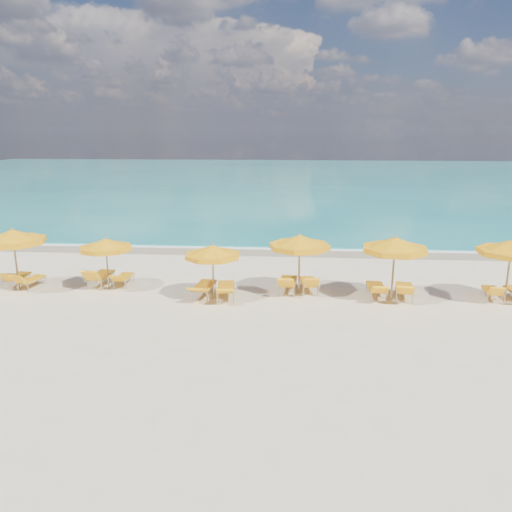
{
  "coord_description": "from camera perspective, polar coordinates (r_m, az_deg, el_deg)",
  "views": [
    {
      "loc": [
        1.56,
        -18.55,
        6.3
      ],
      "look_at": [
        0.0,
        1.5,
        1.2
      ],
      "focal_mm": 35.0,
      "sensor_mm": 36.0,
      "label": 1
    }
  ],
  "objects": [
    {
      "name": "lounger_4_left",
      "position": [
        19.55,
        -5.97,
        -3.92
      ],
      "size": [
        0.86,
        2.09,
        0.74
      ],
      "rotation": [
        0.0,
        0.0,
        -0.11
      ],
      "color": "#A5A8AD",
      "rests_on": "ground"
    },
    {
      "name": "lounger_3_right",
      "position": [
        21.54,
        -14.89,
        -2.72
      ],
      "size": [
        0.57,
        1.65,
        0.71
      ],
      "rotation": [
        0.0,
        0.0,
        0.01
      ],
      "color": "#A5A8AD",
      "rests_on": "ground"
    },
    {
      "name": "ground_plane",
      "position": [
        19.66,
        -0.34,
        -4.47
      ],
      "size": [
        120.0,
        120.0,
        0.0
      ],
      "primitive_type": "plane",
      "color": "beige"
    },
    {
      "name": "umbrella_2",
      "position": [
        21.95,
        -26.03,
        1.95
      ],
      "size": [
        2.68,
        2.68,
        2.56
      ],
      "rotation": [
        0.0,
        0.0,
        -0.07
      ],
      "color": "#A07F50",
      "rests_on": "ground"
    },
    {
      "name": "umbrella_3",
      "position": [
        20.82,
        -16.8,
        1.22
      ],
      "size": [
        2.18,
        2.18,
        2.15
      ],
      "rotation": [
        0.0,
        0.0,
        0.03
      ],
      "color": "#A07F50",
      "rests_on": "ground"
    },
    {
      "name": "lounger_3_left",
      "position": [
        21.78,
        -17.33,
        -2.57
      ],
      "size": [
        0.74,
        1.96,
        0.96
      ],
      "rotation": [
        0.0,
        0.0,
        -0.04
      ],
      "color": "#A5A8AD",
      "rests_on": "ground"
    },
    {
      "name": "wet_sand_band",
      "position": [
        26.76,
        0.98,
        0.61
      ],
      "size": [
        120.0,
        2.6,
        0.01
      ],
      "primitive_type": "cube",
      "color": "tan",
      "rests_on": "ground"
    },
    {
      "name": "whitecap_near",
      "position": [
        36.89,
        -7.47,
        4.28
      ],
      "size": [
        14.0,
        0.36,
        0.05
      ],
      "primitive_type": "cube",
      "color": "white",
      "rests_on": "ground"
    },
    {
      "name": "umbrella_6",
      "position": [
        19.24,
        15.59,
        1.2
      ],
      "size": [
        3.0,
        3.0,
        2.51
      ],
      "rotation": [
        0.0,
        0.0,
        0.25
      ],
      "color": "#A07F50",
      "rests_on": "ground"
    },
    {
      "name": "ocean",
      "position": [
        66.87,
        3.13,
        8.81
      ],
      "size": [
        120.0,
        80.0,
        0.3
      ],
      "primitive_type": "cube",
      "color": "#167D7A",
      "rests_on": "ground"
    },
    {
      "name": "lounger_5_left",
      "position": [
        20.02,
        3.64,
        -3.41
      ],
      "size": [
        0.79,
        1.99,
        0.9
      ],
      "rotation": [
        0.0,
        0.0,
        -0.07
      ],
      "color": "#A5A8AD",
      "rests_on": "ground"
    },
    {
      "name": "umbrella_5",
      "position": [
        19.38,
        5.0,
        1.57
      ],
      "size": [
        2.76,
        2.76,
        2.43
      ],
      "rotation": [
        0.0,
        0.0,
        -0.16
      ],
      "color": "#A07F50",
      "rests_on": "ground"
    },
    {
      "name": "lounger_6_right",
      "position": [
        20.01,
        16.55,
        -4.02
      ],
      "size": [
        0.95,
        2.0,
        0.86
      ],
      "rotation": [
        0.0,
        0.0,
        -0.17
      ],
      "color": "#A5A8AD",
      "rests_on": "ground"
    },
    {
      "name": "lounger_4_right",
      "position": [
        19.31,
        -3.46,
        -4.09
      ],
      "size": [
        0.86,
        2.09,
        0.77
      ],
      "rotation": [
        0.0,
        0.0,
        0.1
      ],
      "color": "#A5A8AD",
      "rests_on": "ground"
    },
    {
      "name": "foam_line",
      "position": [
        27.53,
        1.08,
        1.0
      ],
      "size": [
        120.0,
        1.2,
        0.03
      ],
      "primitive_type": "cube",
      "color": "white",
      "rests_on": "ground"
    },
    {
      "name": "whitecap_far",
      "position": [
        43.5,
        12.97,
        5.54
      ],
      "size": [
        18.0,
        0.3,
        0.05
      ],
      "primitive_type": "cube",
      "color": "white",
      "rests_on": "ground"
    },
    {
      "name": "lounger_6_left",
      "position": [
        19.85,
        13.56,
        -3.98
      ],
      "size": [
        0.67,
        1.92,
        0.82
      ],
      "rotation": [
        0.0,
        0.0,
        -0.01
      ],
      "color": "#A5A8AD",
      "rests_on": "ground"
    },
    {
      "name": "lounger_5_right",
      "position": [
        20.12,
        6.03,
        -3.42
      ],
      "size": [
        0.8,
        1.84,
        0.87
      ],
      "rotation": [
        0.0,
        0.0,
        0.11
      ],
      "color": "#A5A8AD",
      "rests_on": "ground"
    },
    {
      "name": "lounger_2_left",
      "position": [
        23.06,
        -25.59,
        -2.51
      ],
      "size": [
        0.67,
        1.73,
        0.81
      ],
      "rotation": [
        0.0,
        0.0,
        0.06
      ],
      "color": "#A5A8AD",
      "rests_on": "ground"
    },
    {
      "name": "lounger_2_right",
      "position": [
        22.5,
        -24.31,
        -2.8
      ],
      "size": [
        0.78,
        1.63,
        0.78
      ],
      "rotation": [
        0.0,
        0.0,
        -0.17
      ],
      "color": "#A5A8AD",
      "rests_on": "ground"
    },
    {
      "name": "lounger_7_left",
      "position": [
        21.12,
        25.3,
        -3.98
      ],
      "size": [
        0.76,
        1.62,
        0.77
      ],
      "rotation": [
        0.0,
        0.0,
        -0.15
      ],
      "color": "#A5A8AD",
      "rests_on": "ground"
    },
    {
      "name": "umbrella_7",
      "position": [
        20.61,
        27.15,
        0.84
      ],
      "size": [
        3.13,
        3.13,
        2.45
      ],
      "rotation": [
        0.0,
        0.0,
        -0.37
      ],
      "color": "#A07F50",
      "rests_on": "ground"
    },
    {
      "name": "umbrella_4",
      "position": [
        18.79,
        -4.98,
        0.46
      ],
      "size": [
        2.73,
        2.73,
        2.17
      ],
      "rotation": [
        0.0,
        0.0,
        -0.34
      ],
      "color": "#A07F50",
      "rests_on": "ground"
    }
  ]
}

